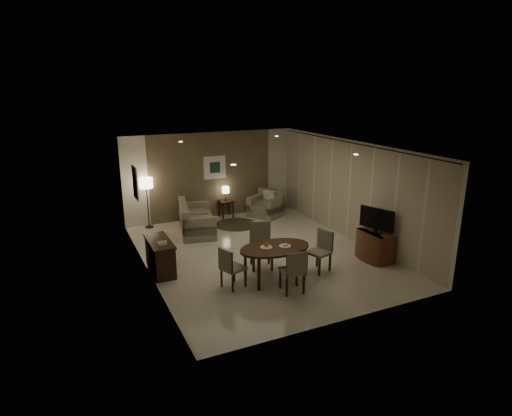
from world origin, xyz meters
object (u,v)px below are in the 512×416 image
tv_cabinet (375,246)px  floor_lamp (148,203)px  sofa (197,218)px  chair_far (261,246)px  armchair (266,204)px  chair_left (233,267)px  chair_right (319,252)px  chair_near (292,270)px  side_table (226,209)px  console_desk (160,256)px  dining_table (275,263)px

tv_cabinet → floor_lamp: floor_lamp is taller
sofa → chair_far: bearing=-156.7°
tv_cabinet → armchair: armchair is taller
chair_far → sofa: (-0.60, 3.04, -0.10)m
chair_left → sofa: size_ratio=0.49×
chair_left → chair_right: chair_right is taller
chair_near → side_table: size_ratio=1.70×
tv_cabinet → sofa: 5.02m
console_desk → floor_lamp: size_ratio=0.80×
dining_table → chair_right: bearing=-3.2°
tv_cabinet → chair_far: (-2.72, 0.72, 0.18)m
chair_near → floor_lamp: size_ratio=0.62×
chair_near → sofa: bearing=-73.9°
chair_left → side_table: (1.65, 4.65, -0.17)m
floor_lamp → chair_left: bearing=-80.2°
console_desk → tv_cabinet: size_ratio=1.33×
chair_far → sofa: chair_far is taller
chair_far → chair_right: (1.09, -0.72, -0.06)m
chair_right → sofa: bearing=-173.2°
tv_cabinet → dining_table: size_ratio=0.57×
console_desk → side_table: console_desk is taller
chair_far → chair_left: (-0.96, -0.64, -0.08)m
armchair → tv_cabinet: bearing=-20.3°
chair_far → chair_right: size_ratio=1.12×
tv_cabinet → chair_right: bearing=179.9°
chair_near → chair_far: (-0.05, 1.33, 0.06)m
console_desk → dining_table: size_ratio=0.76×
chair_right → sofa: (-1.69, 3.76, -0.04)m
side_table → floor_lamp: (-2.46, 0.03, 0.48)m
console_desk → armchair: armchair is taller
console_desk → sofa: bearing=55.2°
tv_cabinet → dining_table: (-2.72, 0.06, 0.02)m
tv_cabinet → chair_near: chair_near is taller
floor_lamp → chair_right: bearing=-59.0°
console_desk → chair_near: bearing=-43.4°
console_desk → tv_cabinet: bearing=-17.1°
console_desk → chair_right: size_ratio=1.28×
chair_near → floor_lamp: 5.67m
tv_cabinet → chair_far: chair_far is taller
chair_near → chair_left: (-1.02, 0.69, -0.02)m
sofa → side_table: size_ratio=3.33×
dining_table → side_table: (0.69, 4.67, -0.10)m
chair_far → chair_right: 1.31m
sofa → armchair: bearing=-66.1°
chair_near → side_table: (0.63, 5.34, -0.19)m
console_desk → armchair: bearing=34.5°
chair_left → chair_right: bearing=-111.7°
chair_left → armchair: 5.07m
dining_table → chair_far: chair_far is taller
chair_near → chair_left: bearing=-26.6°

